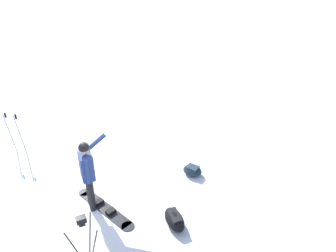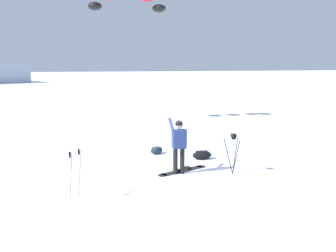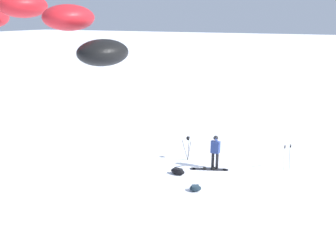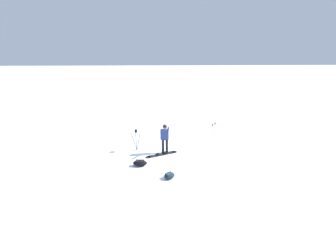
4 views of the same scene
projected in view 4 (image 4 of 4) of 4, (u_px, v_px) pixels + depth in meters
The scene contains 7 objects.
ground_plane at pixel (169, 154), 11.52m from camera, with size 300.00×300.00×0.00m, color white.
snowboarder at pixel (165, 136), 11.38m from camera, with size 0.47×0.66×1.69m.
snowboard at pixel (162, 154), 11.47m from camera, with size 1.76×0.82×0.10m.
gear_bag_large at pixel (169, 175), 9.18m from camera, with size 0.62×0.58×0.25m.
camera_tripod at pixel (136, 136), 11.74m from camera, with size 0.50×0.52×1.25m.
gear_bag_small at pixel (140, 163), 10.23m from camera, with size 0.72×0.40×0.30m.
ski_poles at pixel (214, 130), 12.93m from camera, with size 0.36×0.38×1.25m.
Camera 4 is at (-0.95, -10.42, 5.07)m, focal length 22.23 mm.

